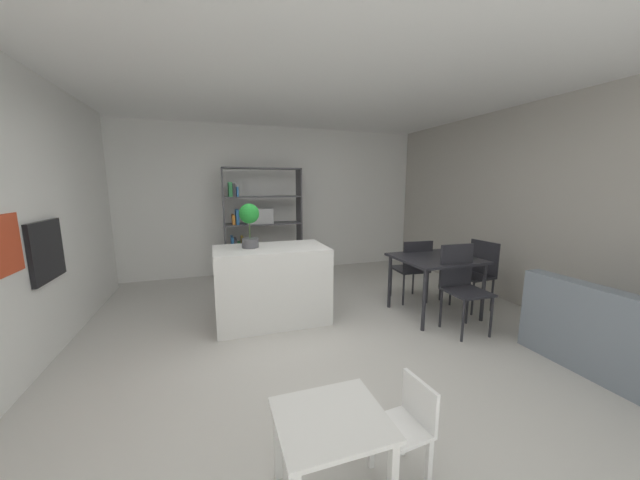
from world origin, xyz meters
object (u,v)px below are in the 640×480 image
Objects in this scene: open_bookshelf at (256,224)px; built_in_oven at (46,251)px; child_table at (331,431)px; dining_chair_window_side at (478,269)px; kitchen_island at (272,284)px; child_chair_right at (407,424)px; dining_chair_far at (413,265)px; potted_plant_on_island at (249,221)px; dining_chair_near at (461,280)px; dining_table at (435,264)px.

built_in_oven is at bearing -136.79° from open_bookshelf.
child_table is 0.62× the size of dining_chair_window_side.
kitchen_island is 2.33× the size of child_chair_right.
open_bookshelf reaches higher than kitchen_island.
dining_chair_far is at bearing 48.28° from child_table.
potted_plant_on_island is 0.27× the size of open_bookshelf.
open_bookshelf reaches higher than dining_chair_near.
built_in_oven is 4.15m from dining_chair_far.
child_table is at bearing -137.96° from dining_table.
dining_chair_far is at bearing -1.63° from potted_plant_on_island.
dining_chair_near is at bearing 126.18° from child_chair_right.
open_bookshelf is 2.17× the size of dining_chair_far.
open_bookshelf is 3.43× the size of child_chair_right.
open_bookshelf is 2.76m from dining_chair_far.
child_table is 2.57m from dining_chair_near.
built_in_oven is 1.92m from potted_plant_on_island.
kitchen_island reaches higher than child_table.
potted_plant_on_island reaches higher than dining_chair_window_side.
dining_table is at bearing -93.94° from dining_chair_window_side.
dining_chair_window_side reaches higher than child_table.
kitchen_island is 1.99m from dining_chair_far.
potted_plant_on_island reaches higher than dining_chair_far.
open_bookshelf is at bearing 126.36° from dining_chair_near.
built_in_oven is at bearing 175.43° from dining_table.
child_table is at bearing -92.61° from open_bookshelf.
potted_plant_on_island is at bearing -99.46° from open_bookshelf.
built_in_oven is 0.31× the size of open_bookshelf.
dining_chair_far is at bearing 140.10° from child_chair_right.
dining_table is at bearing 93.01° from dining_chair_near.
dining_chair_far is at bearing -127.06° from dining_chair_window_side.
child_table is at bearing 52.96° from dining_chair_far.
dining_chair_window_side is (2.61, -2.40, -0.42)m from open_bookshelf.
dining_chair_window_side is (2.35, 1.91, 0.22)m from child_chair_right.
child_table is 2.86m from dining_table.
child_table is (-0.20, -4.31, -0.56)m from open_bookshelf.
built_in_oven is 3.08m from child_table.
kitchen_island is 2.02m from open_bookshelf.
potted_plant_on_island is 2.65m from child_chair_right.
dining_chair_near is at bearing -24.40° from kitchen_island.
dining_table reaches higher than child_table.
kitchen_island reaches higher than dining_chair_window_side.
built_in_oven reaches higher than child_chair_right.
dining_chair_window_side is 1.01× the size of dining_chair_far.
potted_plant_on_island reaches higher than child_chair_right.
child_table is at bearing -47.97° from built_in_oven.
dining_chair_far is at bearing -45.62° from open_bookshelf.
dining_chair_window_side is (0.69, 0.46, -0.04)m from dining_chair_near.
dining_table is (1.65, 1.90, 0.35)m from child_chair_right.
open_bookshelf is (2.21, 2.08, -0.08)m from built_in_oven.
potted_plant_on_island is at bearing -104.47° from dining_chair_window_side.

